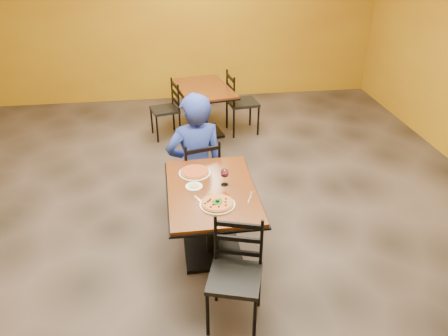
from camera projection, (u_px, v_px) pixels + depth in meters
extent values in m
cube|color=black|center=(207.00, 223.00, 4.84)|extent=(7.00, 8.00, 0.01)
cube|color=#B08B13|center=(180.00, 14.00, 7.56)|extent=(7.00, 0.01, 3.00)
cube|color=#602A0F|center=(212.00, 191.00, 4.05)|extent=(0.80, 1.20, 0.03)
cube|color=black|center=(212.00, 193.00, 4.06)|extent=(0.83, 1.23, 0.02)
cylinder|color=black|center=(212.00, 223.00, 4.22)|extent=(0.12, 0.12, 0.66)
cube|color=black|center=(213.00, 251.00, 4.40)|extent=(0.55, 0.55, 0.04)
cube|color=#602A0F|center=(204.00, 88.00, 6.52)|extent=(0.91, 1.20, 0.03)
cube|color=black|center=(204.00, 90.00, 6.53)|extent=(0.95, 1.24, 0.02)
cylinder|color=black|center=(204.00, 111.00, 6.70)|extent=(0.11, 0.11, 0.66)
cube|color=black|center=(205.00, 132.00, 6.87)|extent=(0.58, 0.58, 0.04)
imported|color=#1B2E97|center=(195.00, 151.00, 4.86)|extent=(0.72, 0.53, 1.35)
cylinder|color=white|center=(217.00, 205.00, 3.81)|extent=(0.31, 0.31, 0.01)
cylinder|color=#9B0D0B|center=(217.00, 203.00, 3.80)|extent=(0.28, 0.28, 0.02)
cylinder|color=white|center=(195.00, 173.00, 4.29)|extent=(0.31, 0.31, 0.01)
cylinder|color=#B96723|center=(195.00, 172.00, 4.28)|extent=(0.28, 0.28, 0.02)
cylinder|color=white|center=(194.00, 186.00, 4.07)|extent=(0.16, 0.16, 0.01)
cylinder|color=tan|center=(194.00, 186.00, 4.06)|extent=(0.09, 0.09, 0.01)
cube|color=silver|center=(200.00, 201.00, 3.87)|extent=(0.10, 0.18, 0.00)
cube|color=silver|center=(250.00, 197.00, 3.92)|extent=(0.09, 0.20, 0.00)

